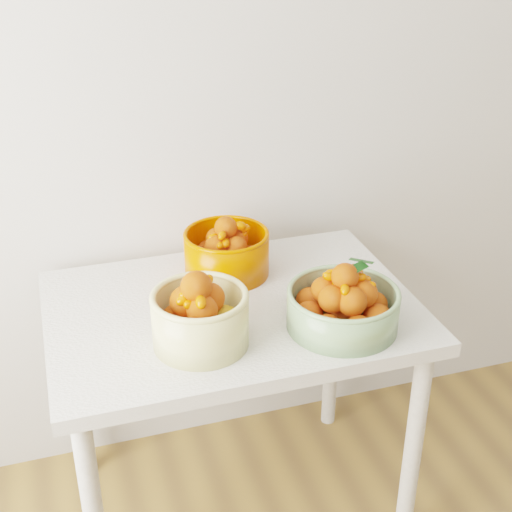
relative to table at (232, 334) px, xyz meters
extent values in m
cube|color=beige|center=(0.32, 0.40, 0.70)|extent=(4.00, 0.04, 2.70)
cube|color=silver|center=(0.00, 0.00, 0.08)|extent=(1.00, 0.70, 0.04)
cylinder|color=silver|center=(0.44, -0.29, -0.30)|extent=(0.05, 0.05, 0.71)
cylinder|color=silver|center=(-0.44, 0.29, -0.30)|extent=(0.05, 0.05, 0.71)
cylinder|color=silver|center=(0.44, 0.29, -0.30)|extent=(0.05, 0.05, 0.71)
cylinder|color=#DDD188|center=(-0.12, -0.15, 0.16)|extent=(0.30, 0.30, 0.14)
torus|color=#DDD188|center=(-0.12, -0.15, 0.23)|extent=(0.31, 0.31, 0.02)
sphere|color=#D1660C|center=(-0.06, -0.16, 0.15)|extent=(0.08, 0.08, 0.08)
sphere|color=#D1660C|center=(-0.11, -0.09, 0.15)|extent=(0.09, 0.09, 0.09)
sphere|color=#F75015|center=(-0.17, -0.11, 0.15)|extent=(0.09, 0.09, 0.09)
sphere|color=#F75015|center=(-0.17, -0.19, 0.15)|extent=(0.09, 0.09, 0.09)
sphere|color=#F75015|center=(-0.10, -0.21, 0.15)|extent=(0.09, 0.09, 0.09)
sphere|color=#F75015|center=(-0.12, -0.15, 0.15)|extent=(0.08, 0.08, 0.08)
sphere|color=#F75015|center=(-0.09, -0.14, 0.21)|extent=(0.08, 0.08, 0.08)
sphere|color=#F75015|center=(-0.15, -0.14, 0.21)|extent=(0.08, 0.08, 0.08)
sphere|color=#F75015|center=(-0.12, -0.19, 0.21)|extent=(0.08, 0.08, 0.08)
sphere|color=#F75015|center=(-0.13, -0.16, 0.27)|extent=(0.08, 0.08, 0.08)
ellipsoid|color=#E54904|center=(-0.16, -0.16, 0.24)|extent=(0.05, 0.03, 0.04)
ellipsoid|color=#E54904|center=(-0.11, -0.13, 0.25)|extent=(0.05, 0.05, 0.04)
ellipsoid|color=#E54904|center=(-0.15, -0.18, 0.23)|extent=(0.05, 0.05, 0.04)
ellipsoid|color=#E54904|center=(-0.13, -0.14, 0.25)|extent=(0.05, 0.05, 0.04)
ellipsoid|color=#E54904|center=(-0.13, -0.15, 0.24)|extent=(0.04, 0.04, 0.03)
ellipsoid|color=#E54904|center=(-0.13, -0.21, 0.25)|extent=(0.04, 0.05, 0.04)
ellipsoid|color=#E54904|center=(-0.10, -0.13, 0.26)|extent=(0.05, 0.05, 0.04)
ellipsoid|color=#E54904|center=(-0.16, -0.16, 0.24)|extent=(0.05, 0.04, 0.04)
cylinder|color=#80A371|center=(0.24, -0.19, 0.15)|extent=(0.30, 0.30, 0.10)
torus|color=#80A371|center=(0.24, -0.19, 0.20)|extent=(0.30, 0.30, 0.01)
sphere|color=#F75015|center=(0.34, -0.18, 0.14)|extent=(0.07, 0.07, 0.07)
sphere|color=#F75015|center=(0.31, -0.12, 0.14)|extent=(0.08, 0.08, 0.08)
sphere|color=#F75015|center=(0.25, -0.09, 0.14)|extent=(0.08, 0.08, 0.08)
sphere|color=#F75015|center=(0.18, -0.12, 0.14)|extent=(0.08, 0.08, 0.08)
sphere|color=#F75015|center=(0.15, -0.18, 0.14)|extent=(0.07, 0.07, 0.07)
sphere|color=#F75015|center=(0.18, -0.25, 0.14)|extent=(0.07, 0.07, 0.07)
sphere|color=#F75015|center=(0.25, -0.28, 0.14)|extent=(0.07, 0.07, 0.07)
sphere|color=#F75015|center=(0.31, -0.25, 0.14)|extent=(0.08, 0.08, 0.08)
sphere|color=#F75015|center=(0.24, -0.19, 0.14)|extent=(0.07, 0.07, 0.07)
sphere|color=#F75015|center=(0.29, -0.16, 0.20)|extent=(0.07, 0.07, 0.07)
sphere|color=#F75015|center=(0.24, -0.14, 0.20)|extent=(0.07, 0.07, 0.07)
sphere|color=#F75015|center=(0.20, -0.16, 0.20)|extent=(0.07, 0.07, 0.07)
sphere|color=#F75015|center=(0.20, -0.21, 0.20)|extent=(0.07, 0.07, 0.07)
sphere|color=#F75015|center=(0.24, -0.24, 0.20)|extent=(0.08, 0.08, 0.08)
sphere|color=#F75015|center=(0.29, -0.21, 0.20)|extent=(0.07, 0.07, 0.07)
sphere|color=#F75015|center=(0.24, -0.19, 0.25)|extent=(0.07, 0.07, 0.07)
ellipsoid|color=#E54904|center=(0.27, -0.17, 0.26)|extent=(0.04, 0.04, 0.03)
ellipsoid|color=#E54904|center=(0.30, -0.21, 0.22)|extent=(0.04, 0.04, 0.03)
ellipsoid|color=#E54904|center=(0.22, -0.23, 0.24)|extent=(0.04, 0.05, 0.03)
ellipsoid|color=#E54904|center=(0.22, -0.15, 0.24)|extent=(0.05, 0.04, 0.04)
ellipsoid|color=#E54904|center=(0.26, -0.20, 0.23)|extent=(0.04, 0.04, 0.03)
ellipsoid|color=#E54904|center=(0.30, -0.19, 0.23)|extent=(0.04, 0.03, 0.03)
ellipsoid|color=#E54904|center=(0.28, -0.20, 0.24)|extent=(0.04, 0.04, 0.03)
ellipsoid|color=#E54904|center=(0.21, -0.17, 0.24)|extent=(0.04, 0.04, 0.04)
ellipsoid|color=#E54904|center=(0.28, -0.16, 0.23)|extent=(0.04, 0.04, 0.03)
ellipsoid|color=#E54904|center=(0.24, -0.21, 0.22)|extent=(0.03, 0.04, 0.03)
ellipsoid|color=#E54904|center=(0.22, -0.18, 0.22)|extent=(0.04, 0.04, 0.03)
ellipsoid|color=#E54904|center=(0.30, -0.15, 0.22)|extent=(0.05, 0.04, 0.03)
ellipsoid|color=#E54904|center=(0.23, -0.21, 0.24)|extent=(0.04, 0.04, 0.03)
cylinder|color=#DB4800|center=(0.04, 0.18, 0.16)|extent=(0.29, 0.29, 0.13)
torus|color=#DB4800|center=(0.04, 0.18, 0.22)|extent=(0.29, 0.29, 0.01)
sphere|color=#F75015|center=(0.11, 0.18, 0.14)|extent=(0.07, 0.07, 0.07)
sphere|color=#F75015|center=(0.08, 0.24, 0.14)|extent=(0.07, 0.07, 0.07)
sphere|color=#F75015|center=(0.00, 0.24, 0.14)|extent=(0.07, 0.07, 0.07)
sphere|color=#F75015|center=(-0.04, 0.18, 0.14)|extent=(0.07, 0.07, 0.07)
sphere|color=#F75015|center=(0.00, 0.11, 0.14)|extent=(0.07, 0.07, 0.07)
sphere|color=#F75015|center=(0.07, 0.12, 0.14)|extent=(0.07, 0.07, 0.07)
sphere|color=#F75015|center=(0.04, 0.18, 0.14)|extent=(0.07, 0.07, 0.07)
sphere|color=#F75015|center=(0.07, 0.20, 0.20)|extent=(0.07, 0.07, 0.07)
sphere|color=#F75015|center=(0.01, 0.21, 0.20)|extent=(0.06, 0.06, 0.06)
sphere|color=#F75015|center=(0.00, 0.16, 0.20)|extent=(0.07, 0.07, 0.07)
sphere|color=#F75015|center=(0.06, 0.14, 0.20)|extent=(0.06, 0.06, 0.06)
sphere|color=#F75015|center=(0.04, 0.18, 0.24)|extent=(0.07, 0.07, 0.07)
ellipsoid|color=#E54904|center=(0.01, 0.13, 0.21)|extent=(0.04, 0.04, 0.03)
ellipsoid|color=#E54904|center=(0.09, 0.18, 0.23)|extent=(0.03, 0.03, 0.03)
ellipsoid|color=#E54904|center=(0.06, 0.23, 0.24)|extent=(0.04, 0.04, 0.04)
ellipsoid|color=#E54904|center=(0.09, 0.20, 0.23)|extent=(0.04, 0.03, 0.03)
ellipsoid|color=#E54904|center=(0.08, 0.17, 0.25)|extent=(0.04, 0.03, 0.03)
ellipsoid|color=#E54904|center=(0.03, 0.17, 0.24)|extent=(0.03, 0.04, 0.04)
ellipsoid|color=#E54904|center=(0.08, 0.18, 0.21)|extent=(0.04, 0.03, 0.03)
ellipsoid|color=#E54904|center=(0.01, 0.14, 0.24)|extent=(0.04, 0.05, 0.03)
ellipsoid|color=#E54904|center=(0.05, 0.21, 0.25)|extent=(0.04, 0.04, 0.03)
ellipsoid|color=#E54904|center=(0.03, 0.16, 0.21)|extent=(0.04, 0.04, 0.03)
ellipsoid|color=#E54904|center=(-0.01, 0.17, 0.22)|extent=(0.04, 0.03, 0.03)
ellipsoid|color=#E54904|center=(0.02, 0.14, 0.22)|extent=(0.03, 0.04, 0.03)
ellipsoid|color=#E54904|center=(0.08, 0.17, 0.25)|extent=(0.04, 0.03, 0.03)
camera|label=1|loc=(-0.43, -1.61, 1.12)|focal=50.00mm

